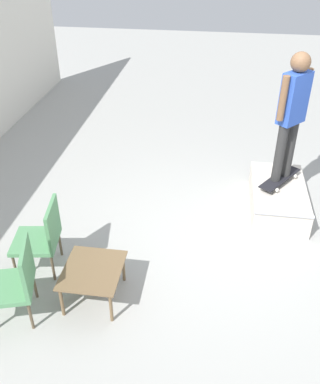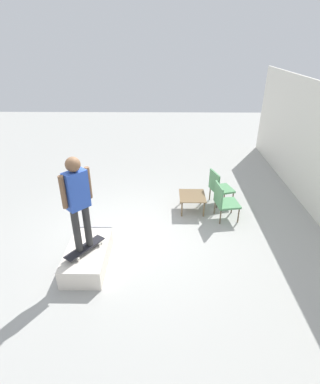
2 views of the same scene
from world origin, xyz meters
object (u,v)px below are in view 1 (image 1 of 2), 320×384
object	(u,v)px
skate_ramp_box	(278,198)
person_skater	(292,108)
patio_chair_left	(15,280)
patio_chair_right	(43,235)
skateboard_on_ramp	(280,178)
coffee_table	(93,273)

from	to	relation	value
skate_ramp_box	person_skater	size ratio (longest dim) A/B	0.79
person_skater	patio_chair_left	world-z (taller)	person_skater
skate_ramp_box	patio_chair_right	bearing A→B (deg)	120.15
skateboard_on_ramp	patio_chair_right	size ratio (longest dim) A/B	0.88
patio_chair_left	skate_ramp_box	bearing A→B (deg)	112.97
skateboard_on_ramp	patio_chair_left	distance (m)	3.81
skateboard_on_ramp	coffee_table	world-z (taller)	skateboard_on_ramp
person_skater	skate_ramp_box	bearing A→B (deg)	-136.00
person_skater	patio_chair_left	bearing A→B (deg)	174.20
skate_ramp_box	patio_chair_left	size ratio (longest dim) A/B	1.54
skateboard_on_ramp	patio_chair_right	xyz separation A→B (m)	(-1.77, 2.87, 0.03)
coffee_table	skate_ramp_box	bearing A→B (deg)	-46.46
coffee_table	person_skater	bearing A→B (deg)	-45.11
skate_ramp_box	patio_chair_left	bearing A→B (deg)	129.94
coffee_table	patio_chair_right	distance (m)	0.82
skate_ramp_box	coffee_table	world-z (taller)	coffee_table
person_skater	coffee_table	xyz separation A→B (m)	(-2.16, 2.16, -1.16)
person_skater	coffee_table	bearing A→B (deg)	178.01
coffee_table	patio_chair_right	xyz separation A→B (m)	(0.39, 0.71, 0.13)
skateboard_on_ramp	person_skater	xyz separation A→B (m)	(0.00, 0.00, 1.06)
patio_chair_right	skate_ramp_box	bearing A→B (deg)	111.43
coffee_table	patio_chair_left	world-z (taller)	patio_chair_left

